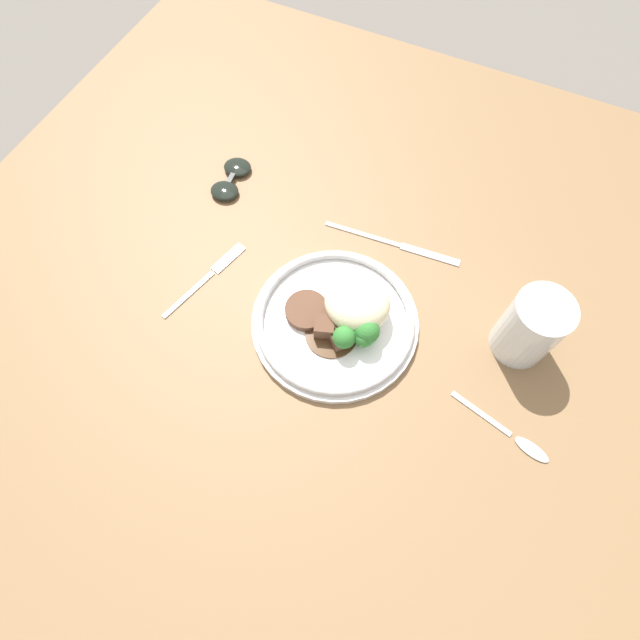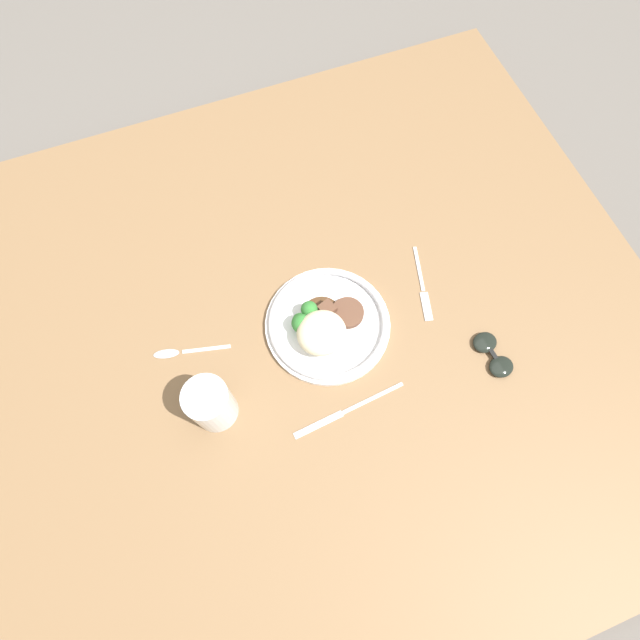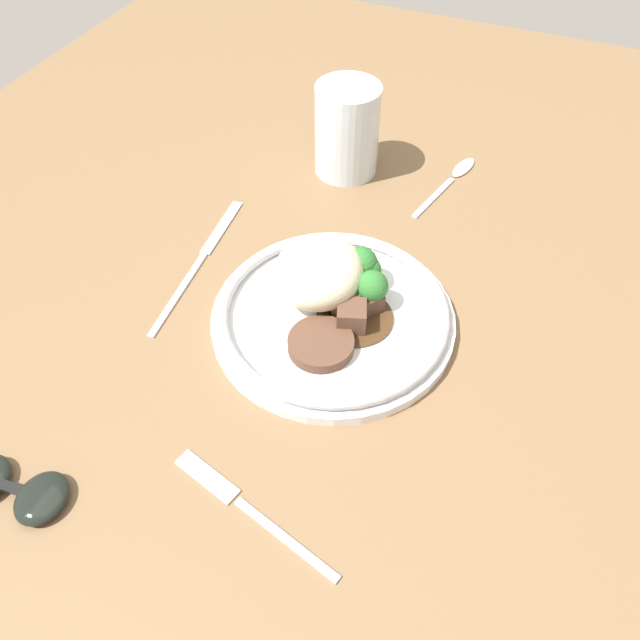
{
  "view_description": "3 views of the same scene",
  "coord_description": "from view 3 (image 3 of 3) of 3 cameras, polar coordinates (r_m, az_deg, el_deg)",
  "views": [
    {
      "loc": [
        0.07,
        -0.29,
        0.71
      ],
      "look_at": [
        -0.06,
        -0.01,
        0.07
      ],
      "focal_mm": 28.0,
      "sensor_mm": 36.0,
      "label": 1
    },
    {
      "loc": [
        0.1,
        0.33,
        0.96
      ],
      "look_at": [
        -0.03,
        0.0,
        0.09
      ],
      "focal_mm": 28.0,
      "sensor_mm": 36.0,
      "label": 2
    },
    {
      "loc": [
        -0.43,
        -0.15,
        0.52
      ],
      "look_at": [
        -0.07,
        0.0,
        0.08
      ],
      "focal_mm": 35.0,
      "sensor_mm": 36.0,
      "label": 3
    }
  ],
  "objects": [
    {
      "name": "ground_plane",
      "position": [
        0.69,
        2.51,
        -0.16
      ],
      "size": [
        8.0,
        8.0,
        0.0
      ],
      "primitive_type": "plane",
      "color": "#5B5651"
    },
    {
      "name": "sunglasses",
      "position": [
        0.58,
        -26.31,
        -13.68
      ],
      "size": [
        0.06,
        0.1,
        0.01
      ],
      "rotation": [
        0.0,
        0.0,
        0.11
      ],
      "color": "black",
      "rests_on": "dining_table"
    },
    {
      "name": "fork",
      "position": [
        0.53,
        -7.42,
        -16.16
      ],
      "size": [
        0.05,
        0.16,
        0.0
      ],
      "rotation": [
        0.0,
        0.0,
        1.31
      ],
      "color": "silver",
      "rests_on": "dining_table"
    },
    {
      "name": "plate",
      "position": [
        0.62,
        1.16,
        1.66
      ],
      "size": [
        0.24,
        0.24,
        0.07
      ],
      "color": "white",
      "rests_on": "dining_table"
    },
    {
      "name": "spoon",
      "position": [
        0.83,
        12.35,
        12.86
      ],
      "size": [
        0.15,
        0.05,
        0.01
      ],
      "rotation": [
        0.0,
        0.0,
        -0.24
      ],
      "color": "silver",
      "rests_on": "dining_table"
    },
    {
      "name": "dining_table",
      "position": [
        0.68,
        2.58,
        1.11
      ],
      "size": [
        1.41,
        1.27,
        0.05
      ],
      "color": "brown",
      "rests_on": "ground"
    },
    {
      "name": "juice_glass",
      "position": [
        0.8,
        2.47,
        16.66
      ],
      "size": [
        0.08,
        0.08,
        0.11
      ],
      "color": "yellow",
      "rests_on": "dining_table"
    },
    {
      "name": "knife",
      "position": [
        0.71,
        -10.73,
        5.62
      ],
      "size": [
        0.22,
        0.03,
        0.0
      ],
      "rotation": [
        0.0,
        0.0,
        0.09
      ],
      "color": "silver",
      "rests_on": "dining_table"
    }
  ]
}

